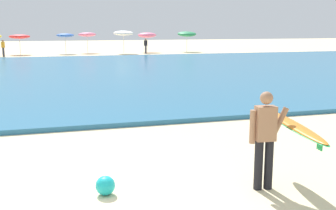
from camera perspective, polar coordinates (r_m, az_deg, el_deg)
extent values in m
plane|color=beige|center=(7.03, -10.28, -13.00)|extent=(160.00, 160.00, 0.00)
cube|color=teal|center=(25.48, -14.94, 4.17)|extent=(120.00, 28.00, 0.14)
cylinder|color=black|center=(7.47, 12.28, -8.04)|extent=(0.15, 0.15, 0.88)
cylinder|color=black|center=(7.54, 13.61, -7.92)|extent=(0.15, 0.15, 0.88)
cube|color=#9E7051|center=(7.30, 13.19, -2.47)|extent=(0.36, 0.26, 0.60)
sphere|color=#9E7051|center=(7.22, 13.34, 0.94)|extent=(0.22, 0.22, 0.22)
cylinder|color=#9E7051|center=(7.23, 11.49, -2.94)|extent=(0.10, 0.10, 0.58)
cylinder|color=#9E7051|center=(7.42, 15.05, -2.18)|extent=(0.32, 0.13, 0.51)
ellipsoid|color=orange|center=(7.53, 16.75, -2.64)|extent=(0.52, 2.24, 0.18)
ellipsoid|color=green|center=(7.53, 16.74, -2.77)|extent=(0.56, 2.33, 0.14)
cube|color=green|center=(6.80, 20.05, -5.25)|extent=(0.04, 0.14, 0.14)
cylinder|color=beige|center=(45.08, -19.60, 7.63)|extent=(0.05, 0.05, 1.75)
ellipsoid|color=red|center=(45.05, -19.68, 8.81)|extent=(2.07, 2.08, 0.51)
cylinder|color=beige|center=(45.04, -13.84, 7.99)|extent=(0.05, 0.05, 1.85)
ellipsoid|color=blue|center=(45.01, -13.90, 9.24)|extent=(1.84, 1.85, 0.47)
cylinder|color=beige|center=(45.95, -10.97, 8.19)|extent=(0.05, 0.05, 1.90)
ellipsoid|color=pink|center=(45.92, -11.01, 9.45)|extent=(1.90, 1.93, 0.57)
cylinder|color=beige|center=(44.58, -6.09, 8.35)|extent=(0.05, 0.05, 2.05)
ellipsoid|color=white|center=(44.55, -6.12, 9.76)|extent=(2.11, 2.13, 0.62)
cylinder|color=beige|center=(46.54, -2.87, 8.33)|extent=(0.05, 0.05, 1.79)
ellipsoid|color=pink|center=(46.51, -2.88, 9.53)|extent=(2.03, 2.05, 0.63)
cylinder|color=beige|center=(47.55, 2.59, 8.44)|extent=(0.05, 0.05, 1.89)
ellipsoid|color=#23844C|center=(47.52, 2.60, 9.68)|extent=(2.11, 2.15, 0.71)
cylinder|color=#383842|center=(42.72, -21.60, 6.75)|extent=(0.20, 0.20, 0.84)
cube|color=orange|center=(42.69, -21.66, 7.67)|extent=(0.32, 0.20, 0.54)
sphere|color=#9E7051|center=(42.68, -21.69, 8.17)|extent=(0.20, 0.20, 0.20)
cylinder|color=#383842|center=(44.16, -3.07, 7.58)|extent=(0.20, 0.20, 0.84)
cube|color=black|center=(44.13, -3.08, 8.48)|extent=(0.32, 0.20, 0.54)
sphere|color=brown|center=(44.11, -3.08, 8.96)|extent=(0.20, 0.20, 0.20)
sphere|color=#19ADB2|center=(7.23, -8.57, -10.84)|extent=(0.33, 0.33, 0.33)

